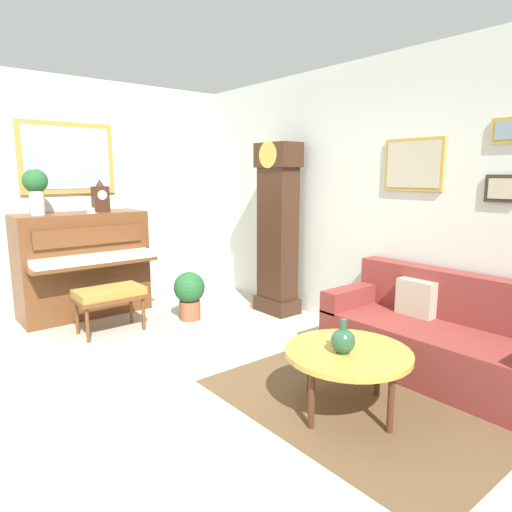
% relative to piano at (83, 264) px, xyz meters
% --- Properties ---
extents(ground_plane, '(6.40, 6.00, 0.10)m').
position_rel_piano_xyz_m(ground_plane, '(2.23, -0.24, -0.67)').
color(ground_plane, '#B2A899').
extents(wall_left, '(0.13, 4.90, 2.80)m').
position_rel_piano_xyz_m(wall_left, '(-0.37, -0.23, 0.79)').
color(wall_left, silver).
rests_on(wall_left, ground_plane).
extents(wall_back, '(5.30, 0.13, 2.80)m').
position_rel_piano_xyz_m(wall_back, '(2.25, 2.16, 0.79)').
color(wall_back, silver).
rests_on(wall_back, ground_plane).
extents(area_rug, '(2.10, 1.50, 0.01)m').
position_rel_piano_xyz_m(area_rug, '(3.44, 0.82, -0.61)').
color(area_rug, brown).
rests_on(area_rug, ground_plane).
extents(piano, '(0.87, 1.44, 1.22)m').
position_rel_piano_xyz_m(piano, '(0.00, 0.00, 0.00)').
color(piano, brown).
rests_on(piano, ground_plane).
extents(piano_bench, '(0.42, 0.70, 0.48)m').
position_rel_piano_xyz_m(piano_bench, '(0.81, -0.01, -0.21)').
color(piano_bench, brown).
rests_on(piano_bench, ground_plane).
extents(grandfather_clock, '(0.52, 0.34, 2.03)m').
position_rel_piano_xyz_m(grandfather_clock, '(1.39, 1.85, 0.35)').
color(grandfather_clock, '#3D2316').
rests_on(grandfather_clock, ground_plane).
extents(couch, '(1.90, 0.80, 0.84)m').
position_rel_piano_xyz_m(couch, '(3.55, 1.75, -0.30)').
color(couch, maroon).
rests_on(couch, ground_plane).
extents(coffee_table, '(0.88, 0.88, 0.46)m').
position_rel_piano_xyz_m(coffee_table, '(3.46, 0.66, -0.19)').
color(coffee_table, gold).
rests_on(coffee_table, ground_plane).
extents(mantel_clock, '(0.13, 0.18, 0.38)m').
position_rel_piano_xyz_m(mantel_clock, '(0.00, 0.25, 0.78)').
color(mantel_clock, '#3D2316').
rests_on(mantel_clock, piano).
extents(flower_vase, '(0.26, 0.26, 0.58)m').
position_rel_piano_xyz_m(flower_vase, '(0.00, -0.45, 0.92)').
color(flower_vase, silver).
rests_on(flower_vase, piano).
extents(teacup, '(0.12, 0.12, 0.06)m').
position_rel_piano_xyz_m(teacup, '(0.14, 0.09, 0.63)').
color(teacup, white).
rests_on(teacup, piano).
extents(green_jug, '(0.17, 0.17, 0.24)m').
position_rel_piano_xyz_m(green_jug, '(3.46, 0.59, -0.07)').
color(green_jug, '#234C33').
rests_on(green_jug, coffee_table).
extents(potted_plant, '(0.36, 0.36, 0.56)m').
position_rel_piano_xyz_m(potted_plant, '(0.97, 0.86, -0.29)').
color(potted_plant, '#935138').
rests_on(potted_plant, ground_plane).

